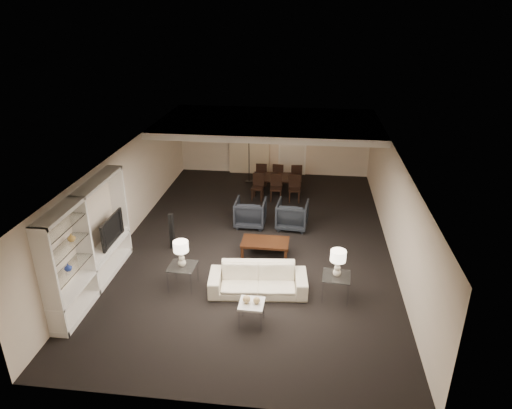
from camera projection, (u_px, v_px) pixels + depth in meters
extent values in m
plane|color=black|center=(256.00, 242.00, 12.33)|extent=(11.00, 11.00, 0.00)
cube|color=silver|center=(256.00, 153.00, 11.32)|extent=(7.00, 11.00, 0.02)
cube|color=beige|center=(274.00, 141.00, 16.82)|extent=(7.00, 0.02, 2.50)
cube|color=beige|center=(212.00, 342.00, 6.83)|extent=(7.00, 0.02, 2.50)
cube|color=beige|center=(126.00, 193.00, 12.20)|extent=(0.02, 11.00, 2.50)
cube|color=beige|center=(394.00, 206.00, 11.44)|extent=(0.02, 11.00, 2.50)
cube|color=silver|center=(269.00, 123.00, 14.54)|extent=(7.00, 4.00, 0.20)
cube|color=beige|center=(249.00, 142.00, 16.86)|extent=(1.50, 0.12, 2.40)
cube|color=silver|center=(292.00, 147.00, 16.80)|extent=(0.90, 0.05, 2.10)
cube|color=#142D38|center=(332.00, 135.00, 16.43)|extent=(0.95, 0.04, 0.65)
cylinder|color=#D8591E|center=(278.00, 138.00, 14.70)|extent=(0.52, 0.52, 0.24)
imported|color=beige|center=(258.00, 280.00, 10.06)|extent=(2.22, 1.04, 0.63)
imported|color=black|center=(250.00, 213.00, 13.09)|extent=(0.87, 0.89, 0.80)
imported|color=black|center=(292.00, 215.00, 12.96)|extent=(0.93, 0.95, 0.80)
sphere|color=tan|center=(247.00, 299.00, 8.97)|extent=(0.16, 0.16, 0.16)
sphere|color=tan|center=(257.00, 300.00, 8.95)|extent=(0.14, 0.14, 0.14)
imported|color=black|center=(108.00, 229.00, 10.64)|extent=(1.12, 0.15, 0.65)
imported|color=#233999|center=(68.00, 267.00, 8.98)|extent=(0.15, 0.15, 0.16)
imported|color=gold|center=(71.00, 237.00, 9.06)|extent=(0.16, 0.16, 0.16)
cube|color=black|center=(172.00, 231.00, 11.81)|extent=(0.12, 0.12, 1.00)
imported|color=black|center=(277.00, 185.00, 15.41)|extent=(1.66, 0.97, 0.57)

